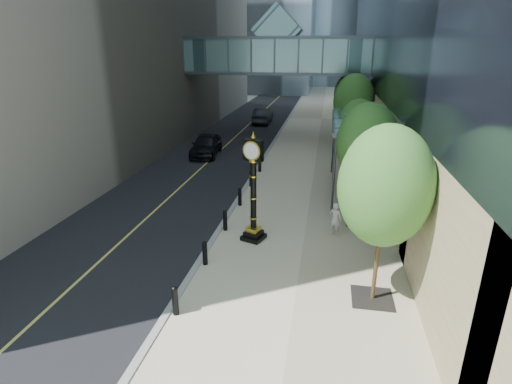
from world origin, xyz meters
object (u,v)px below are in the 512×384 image
pedestrian (335,219)px  car_far (263,116)px  car_near (206,145)px  street_clock (253,196)px

pedestrian → car_far: size_ratio=0.31×
pedestrian → car_near: (-10.04, 13.12, 0.01)m
street_clock → pedestrian: (3.55, 1.04, -1.26)m
car_far → car_near: bearing=81.1°
street_clock → car_far: 29.75m
street_clock → car_near: size_ratio=0.96×
car_near → car_far: 15.39m
car_near → pedestrian: bearing=-57.7°
street_clock → car_near: street_clock is taller
pedestrian → car_near: bearing=-30.9°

